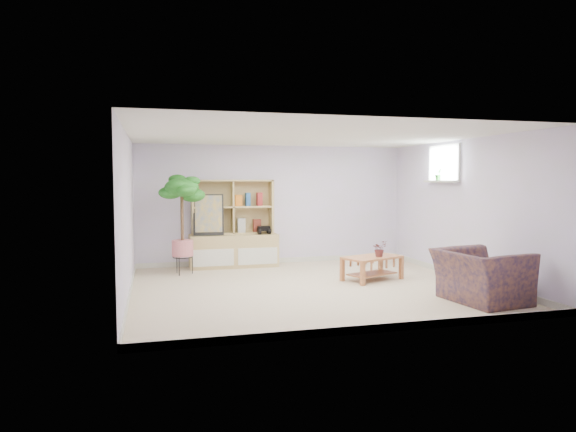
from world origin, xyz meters
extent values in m
cube|color=#CBB48D|center=(0.00, 0.00, 0.00)|extent=(5.50, 5.00, 0.01)
cube|color=silver|center=(0.00, 0.00, 2.40)|extent=(5.50, 5.00, 0.01)
cube|color=silver|center=(0.00, 2.50, 1.20)|extent=(5.50, 0.01, 2.40)
cube|color=silver|center=(0.00, -2.50, 1.20)|extent=(5.50, 0.01, 2.40)
cube|color=silver|center=(-2.75, 0.00, 1.20)|extent=(0.01, 5.00, 2.40)
cube|color=silver|center=(2.75, 0.00, 1.20)|extent=(0.01, 5.00, 2.40)
cube|color=silver|center=(2.67, 0.60, 1.68)|extent=(0.14, 1.00, 0.04)
imported|color=#1A4722|center=(1.31, 0.26, 0.54)|extent=(0.30, 0.28, 0.27)
imported|color=#0D143F|center=(2.03, -1.53, 0.42)|extent=(1.12, 1.24, 0.83)
imported|color=#166A1A|center=(2.67, 0.71, 1.81)|extent=(0.15, 0.14, 0.23)
camera|label=1|loc=(-2.38, -7.69, 1.72)|focal=32.00mm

